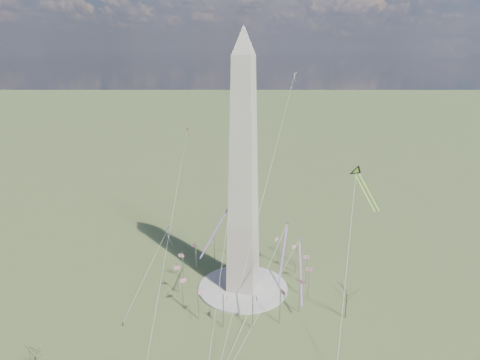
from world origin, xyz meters
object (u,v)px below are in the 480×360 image
(washington_monument, at_px, (243,175))
(kite_delta_black, at_px, (358,174))
(person_west, at_px, (123,324))
(tree_near, at_px, (347,293))

(washington_monument, height_order, kite_delta_black, washington_monument)
(person_west, bearing_deg, kite_delta_black, -135.25)
(kite_delta_black, bearing_deg, person_west, -0.74)
(washington_monument, bearing_deg, tree_near, -12.59)
(washington_monument, height_order, person_west, washington_monument)
(person_west, distance_m, kite_delta_black, 100.97)
(washington_monument, xyz_separation_m, person_west, (-33.99, -34.97, -47.11))
(washington_monument, bearing_deg, kite_delta_black, 18.36)
(tree_near, xyz_separation_m, kite_delta_black, (0.33, 22.70, 37.54))
(tree_near, bearing_deg, washington_monument, 167.41)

